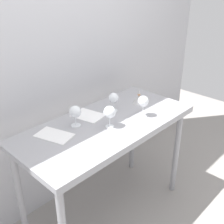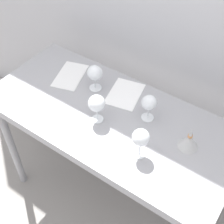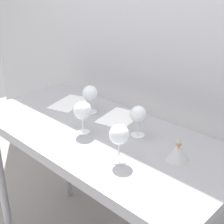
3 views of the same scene
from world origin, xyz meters
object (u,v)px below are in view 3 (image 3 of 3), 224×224
at_px(wine_glass_near_right, 119,135).
at_px(wine_glass_far_left, 90,94).
at_px(wine_glass_near_center, 82,111).
at_px(decanter_funnel, 178,152).
at_px(tasting_sheet_upper, 119,118).
at_px(tasting_sheet_lower, 69,103).
at_px(wine_glass_far_right, 138,115).

bearing_deg(wine_glass_near_right, wine_glass_far_left, 150.67).
height_order(wine_glass_near_right, wine_glass_far_left, wine_glass_near_right).
relative_size(wine_glass_near_center, wine_glass_far_left, 1.04).
relative_size(wine_glass_near_right, decanter_funnel, 1.33).
distance_m(wine_glass_near_center, tasting_sheet_upper, 0.27).
bearing_deg(tasting_sheet_lower, tasting_sheet_upper, -8.85).
relative_size(wine_glass_near_right, tasting_sheet_upper, 0.71).
bearing_deg(wine_glass_near_right, decanter_funnel, 46.22).
xyz_separation_m(wine_glass_far_left, tasting_sheet_upper, (0.17, 0.06, -0.11)).
xyz_separation_m(wine_glass_near_right, wine_glass_far_left, (-0.46, 0.26, -0.01)).
bearing_deg(wine_glass_far_left, tasting_sheet_upper, 18.38).
bearing_deg(tasting_sheet_upper, wine_glass_far_right, -35.86).
height_order(wine_glass_far_left, tasting_sheet_upper, wine_glass_far_left).
distance_m(tasting_sheet_upper, tasting_sheet_lower, 0.36).
height_order(wine_glass_near_right, decanter_funnel, wine_glass_near_right).
xyz_separation_m(wine_glass_near_right, decanter_funnel, (0.17, 0.18, -0.08)).
bearing_deg(tasting_sheet_upper, tasting_sheet_lower, 176.09).
distance_m(wine_glass_far_right, wine_glass_near_right, 0.24).
height_order(wine_glass_far_right, wine_glass_far_left, wine_glass_far_left).
bearing_deg(wine_glass_near_center, decanter_funnel, 13.33).
bearing_deg(tasting_sheet_lower, decanter_funnel, -23.27).
bearing_deg(wine_glass_near_right, wine_glass_far_right, 111.36).
height_order(tasting_sheet_upper, tasting_sheet_lower, same).
distance_m(wine_glass_far_right, decanter_funnel, 0.27).
relative_size(wine_glass_far_right, wine_glass_far_left, 0.97).
distance_m(wine_glass_far_left, decanter_funnel, 0.63).
xyz_separation_m(wine_glass_near_center, tasting_sheet_lower, (-0.35, 0.19, -0.11)).
bearing_deg(tasting_sheet_lower, wine_glass_far_left, -17.68).
bearing_deg(tasting_sheet_upper, wine_glass_near_center, -105.27).
xyz_separation_m(wine_glass_near_center, decanter_funnel, (0.47, 0.11, -0.08)).
distance_m(wine_glass_near_center, wine_glass_far_left, 0.25).
height_order(wine_glass_near_center, tasting_sheet_lower, wine_glass_near_center).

